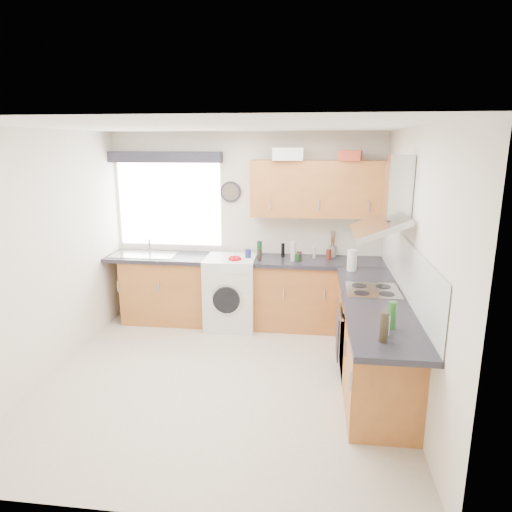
# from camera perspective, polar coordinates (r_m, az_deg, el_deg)

# --- Properties ---
(ground_plane) EXTENTS (3.60, 3.60, 0.00)m
(ground_plane) POSITION_cam_1_polar(r_m,az_deg,el_deg) (4.87, -4.31, -15.04)
(ground_plane) COLOR beige
(ceiling) EXTENTS (3.60, 3.60, 0.02)m
(ceiling) POSITION_cam_1_polar(r_m,az_deg,el_deg) (4.26, -4.94, 15.84)
(ceiling) COLOR white
(ceiling) RESTS_ON wall_back
(wall_back) EXTENTS (3.60, 0.02, 2.50)m
(wall_back) POSITION_cam_1_polar(r_m,az_deg,el_deg) (6.13, -1.22, 3.55)
(wall_back) COLOR silver
(wall_back) RESTS_ON ground_plane
(wall_front) EXTENTS (3.60, 0.02, 2.50)m
(wall_front) POSITION_cam_1_polar(r_m,az_deg,el_deg) (2.76, -12.26, -10.00)
(wall_front) COLOR silver
(wall_front) RESTS_ON ground_plane
(wall_left) EXTENTS (0.02, 3.60, 2.50)m
(wall_left) POSITION_cam_1_polar(r_m,az_deg,el_deg) (5.08, -24.92, 0.05)
(wall_left) COLOR silver
(wall_left) RESTS_ON ground_plane
(wall_right) EXTENTS (0.02, 3.60, 2.50)m
(wall_right) POSITION_cam_1_polar(r_m,az_deg,el_deg) (4.41, 18.96, -1.34)
(wall_right) COLOR silver
(wall_right) RESTS_ON ground_plane
(window) EXTENTS (1.40, 0.02, 1.10)m
(window) POSITION_cam_1_polar(r_m,az_deg,el_deg) (6.32, -10.77, 6.36)
(window) COLOR silver
(window) RESTS_ON wall_back
(window_blind) EXTENTS (1.50, 0.18, 0.14)m
(window_blind) POSITION_cam_1_polar(r_m,az_deg,el_deg) (6.18, -11.30, 12.04)
(window_blind) COLOR #26252F
(window_blind) RESTS_ON wall_back
(splashback) EXTENTS (0.01, 3.00, 0.54)m
(splashback) POSITION_cam_1_polar(r_m,az_deg,el_deg) (4.71, 18.06, -1.21)
(splashback) COLOR white
(splashback) RESTS_ON wall_right
(base_cab_back) EXTENTS (3.00, 0.58, 0.86)m
(base_cab_back) POSITION_cam_1_polar(r_m,az_deg,el_deg) (6.08, -2.51, -4.56)
(base_cab_back) COLOR #965526
(base_cab_back) RESTS_ON ground_plane
(base_cab_corner) EXTENTS (0.60, 0.60, 0.86)m
(base_cab_corner) POSITION_cam_1_polar(r_m,az_deg,el_deg) (6.02, 12.73, -5.08)
(base_cab_corner) COLOR #965526
(base_cab_corner) RESTS_ON ground_plane
(base_cab_right) EXTENTS (0.58, 2.10, 0.86)m
(base_cab_right) POSITION_cam_1_polar(r_m,az_deg,el_deg) (4.77, 14.35, -10.32)
(base_cab_right) COLOR #965526
(base_cab_right) RESTS_ON ground_plane
(worktop_back) EXTENTS (3.60, 0.62, 0.05)m
(worktop_back) POSITION_cam_1_polar(r_m,az_deg,el_deg) (5.92, -1.62, -0.45)
(worktop_back) COLOR black
(worktop_back) RESTS_ON base_cab_back
(worktop_right) EXTENTS (0.62, 2.42, 0.05)m
(worktop_right) POSITION_cam_1_polar(r_m,az_deg,el_deg) (4.46, 14.80, -5.77)
(worktop_right) COLOR black
(worktop_right) RESTS_ON base_cab_right
(sink) EXTENTS (0.84, 0.46, 0.10)m
(sink) POSITION_cam_1_polar(r_m,az_deg,el_deg) (6.24, -13.78, 0.52)
(sink) COLOR #ABABAB
(sink) RESTS_ON worktop_back
(oven) EXTENTS (0.56, 0.58, 0.85)m
(oven) POSITION_cam_1_polar(r_m,az_deg,el_deg) (4.91, 14.02, -9.66)
(oven) COLOR black
(oven) RESTS_ON ground_plane
(hob_plate) EXTENTS (0.52, 0.52, 0.01)m
(hob_plate) POSITION_cam_1_polar(r_m,az_deg,el_deg) (4.74, 14.37, -4.19)
(hob_plate) COLOR #ABABAB
(hob_plate) RESTS_ON worktop_right
(extractor_hood) EXTENTS (0.52, 0.78, 0.66)m
(extractor_hood) POSITION_cam_1_polar(r_m,az_deg,el_deg) (4.57, 16.26, 6.02)
(extractor_hood) COLOR #ABABAB
(extractor_hood) RESTS_ON wall_right
(upper_cabinets) EXTENTS (1.70, 0.35, 0.70)m
(upper_cabinets) POSITION_cam_1_polar(r_m,az_deg,el_deg) (5.82, 7.89, 8.33)
(upper_cabinets) COLOR #965526
(upper_cabinets) RESTS_ON wall_back
(washing_machine) EXTENTS (0.65, 0.63, 0.93)m
(washing_machine) POSITION_cam_1_polar(r_m,az_deg,el_deg) (5.97, -3.17, -4.54)
(washing_machine) COLOR silver
(washing_machine) RESTS_ON ground_plane
(wall_clock) EXTENTS (0.28, 0.04, 0.28)m
(wall_clock) POSITION_cam_1_polar(r_m,az_deg,el_deg) (6.06, -3.21, 7.99)
(wall_clock) COLOR #26252F
(wall_clock) RESTS_ON wall_back
(casserole) EXTENTS (0.40, 0.31, 0.15)m
(casserole) POSITION_cam_1_polar(r_m,az_deg,el_deg) (5.70, 3.88, 12.61)
(casserole) COLOR silver
(casserole) RESTS_ON upper_cabinets
(storage_box) EXTENTS (0.30, 0.27, 0.12)m
(storage_box) POSITION_cam_1_polar(r_m,az_deg,el_deg) (5.71, 11.69, 12.20)
(storage_box) COLOR #A0351F
(storage_box) RESTS_ON upper_cabinets
(utensil_pot) EXTENTS (0.11, 0.11, 0.14)m
(utensil_pot) POSITION_cam_1_polar(r_m,az_deg,el_deg) (6.03, 9.52, 0.57)
(utensil_pot) COLOR gray
(utensil_pot) RESTS_ON worktop_back
(kitchen_roll) EXTENTS (0.14, 0.14, 0.25)m
(kitchen_roll) POSITION_cam_1_polar(r_m,az_deg,el_deg) (5.41, 11.92, -0.54)
(kitchen_roll) COLOR silver
(kitchen_roll) RESTS_ON worktop_right
(tomato_cluster) EXTENTS (0.16, 0.16, 0.07)m
(tomato_cluster) POSITION_cam_1_polar(r_m,az_deg,el_deg) (5.73, -2.67, -0.36)
(tomato_cluster) COLOR #B7040F
(tomato_cluster) RESTS_ON worktop_back
(jar_0) EXTENTS (0.04, 0.04, 0.15)m
(jar_0) POSITION_cam_1_polar(r_m,az_deg,el_deg) (5.74, 0.45, 0.12)
(jar_0) COLOR black
(jar_0) RESTS_ON worktop_back
(jar_1) EXTENTS (0.06, 0.06, 0.13)m
(jar_1) POSITION_cam_1_polar(r_m,az_deg,el_deg) (5.90, 9.07, 0.20)
(jar_1) COLOR #5B2113
(jar_1) RESTS_ON worktop_back
(jar_2) EXTENTS (0.06, 0.06, 0.10)m
(jar_2) POSITION_cam_1_polar(r_m,az_deg,el_deg) (5.75, 5.29, -0.19)
(jar_2) COLOR #133616
(jar_2) RESTS_ON worktop_back
(jar_3) EXTENTS (0.07, 0.07, 0.12)m
(jar_3) POSITION_cam_1_polar(r_m,az_deg,el_deg) (5.78, 5.41, -0.01)
(jar_3) COLOR #511D24
(jar_3) RESTS_ON worktop_back
(jar_4) EXTENTS (0.04, 0.04, 0.15)m
(jar_4) POSITION_cam_1_polar(r_m,az_deg,el_deg) (5.90, 7.29, 0.39)
(jar_4) COLOR #AC9E93
(jar_4) RESTS_ON worktop_back
(jar_5) EXTENTS (0.06, 0.06, 0.20)m
(jar_5) POSITION_cam_1_polar(r_m,az_deg,el_deg) (5.96, 0.43, 0.90)
(jar_5) COLOR #133718
(jar_5) RESTS_ON worktop_back
(jar_6) EXTENTS (0.05, 0.05, 0.18)m
(jar_6) POSITION_cam_1_polar(r_m,az_deg,el_deg) (5.95, 3.38, 0.74)
(jar_6) COLOR black
(jar_6) RESTS_ON worktop_back
(jar_7) EXTENTS (0.07, 0.07, 0.25)m
(jar_7) POSITION_cam_1_polar(r_m,az_deg,el_deg) (5.75, 4.68, 0.60)
(jar_7) COLOR #A6A08D
(jar_7) RESTS_ON worktop_back
(jar_8) EXTENTS (0.08, 0.08, 0.13)m
(jar_8) POSITION_cam_1_polar(r_m,az_deg,el_deg) (5.82, -1.01, 0.22)
(jar_8) COLOR navy
(jar_8) RESTS_ON worktop_back
(bottle_0) EXTENTS (0.07, 0.07, 0.23)m
(bottle_0) POSITION_cam_1_polar(r_m,az_deg,el_deg) (3.55, 15.71, -8.57)
(bottle_0) COLOR #2E261A
(bottle_0) RESTS_ON worktop_right
(bottle_1) EXTENTS (0.05, 0.05, 0.15)m
(bottle_1) POSITION_cam_1_polar(r_m,az_deg,el_deg) (3.70, 15.97, -8.34)
(bottle_1) COLOR #C0B1A4
(bottle_1) RESTS_ON worktop_right
(bottle_2) EXTENTS (0.07, 0.07, 0.22)m
(bottle_2) POSITION_cam_1_polar(r_m,az_deg,el_deg) (3.82, 16.64, -7.10)
(bottle_2) COLOR #205B20
(bottle_2) RESTS_ON worktop_right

